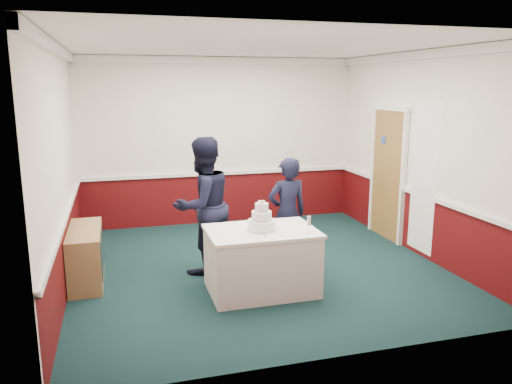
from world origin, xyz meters
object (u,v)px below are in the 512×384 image
object	(u,v)px
cake_table	(262,260)
champagne_flute	(309,222)
sideboard	(86,255)
cake_knife	(264,234)
person_man	(203,206)
wedding_cake	(262,221)
person_woman	(287,214)

from	to	relation	value
cake_table	champagne_flute	world-z (taller)	champagne_flute
sideboard	cake_knife	world-z (taller)	cake_knife
cake_table	person_man	world-z (taller)	person_man
wedding_cake	person_woman	world-z (taller)	person_woman
sideboard	wedding_cake	distance (m)	2.35
sideboard	person_man	distance (m)	1.63
sideboard	person_man	size ratio (longest dim) A/B	0.65
sideboard	person_man	xyz separation A→B (m)	(1.53, -0.05, 0.57)
cake_table	person_woman	size ratio (longest dim) A/B	0.85
cake_knife	person_man	xyz separation A→B (m)	(-0.53, 1.08, 0.13)
cake_table	person_woman	distance (m)	0.97
person_man	person_woman	xyz separation A→B (m)	(1.13, -0.19, -0.14)
wedding_cake	person_man	distance (m)	1.04
cake_table	wedding_cake	distance (m)	0.50
wedding_cake	champagne_flute	size ratio (longest dim) A/B	1.78
cake_knife	champagne_flute	distance (m)	0.55
cake_knife	person_woman	size ratio (longest dim) A/B	0.14
cake_knife	person_man	distance (m)	1.21
cake_table	person_woman	xyz separation A→B (m)	(0.57, 0.69, 0.38)
sideboard	wedding_cake	world-z (taller)	wedding_cake
champagne_flute	person_woman	bearing A→B (deg)	85.92
champagne_flute	person_woman	xyz separation A→B (m)	(0.07, 0.97, -0.15)
cake_knife	person_man	bearing A→B (deg)	122.02
person_man	champagne_flute	bearing A→B (deg)	104.34
person_man	person_woman	world-z (taller)	person_man
person_woman	champagne_flute	bearing A→B (deg)	81.13
person_woman	wedding_cake	bearing A→B (deg)	45.64
person_man	person_woman	size ratio (longest dim) A/B	1.18
wedding_cake	person_woman	bearing A→B (deg)	50.43
cake_knife	person_woman	distance (m)	1.07
cake_knife	person_man	size ratio (longest dim) A/B	0.12
person_man	person_woman	distance (m)	1.16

